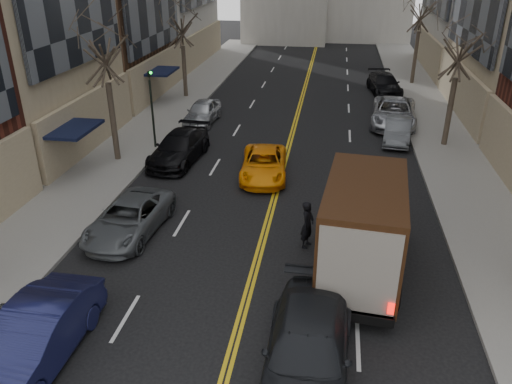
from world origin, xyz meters
The scene contains 17 objects.
sidewalk_left centered at (-9.00, 27.00, 0.07)m, with size 4.00×66.00×0.15m, color slate.
sidewalk_right centered at (9.00, 27.00, 0.07)m, with size 4.00×66.00×0.15m, color slate.
tree_lf_mid centered at (-8.80, 20.00, 6.60)m, with size 3.20×3.20×8.91m.
tree_lf_far centered at (-8.80, 33.00, 6.02)m, with size 3.20×3.20×8.12m.
tree_rt_mid centered at (8.80, 25.00, 6.17)m, with size 3.20×3.20×8.32m.
traffic_signal centered at (-7.39, 22.00, 2.82)m, with size 0.29×0.26×4.70m.
ups_truck centered at (3.61, 11.65, 1.81)m, with size 3.15×6.77×3.60m.
observer_sedan centered at (2.11, 6.64, 0.80)m, with size 2.38×5.59×1.61m.
taxi centered at (-0.82, 19.21, 0.65)m, with size 2.17×4.71×1.31m, color orange.
pedestrian centered at (1.70, 13.01, 0.93)m, with size 0.68×0.45×1.86m, color black.
parked_lf_b centered at (-5.10, 5.94, 0.82)m, with size 1.74×5.00×1.65m, color #13153B.
parked_lf_c centered at (-5.26, 12.92, 0.67)m, with size 2.23×4.83×1.34m, color #54585C.
parked_lf_d centered at (-5.54, 20.54, 0.75)m, with size 2.12×5.20×1.51m, color black.
parked_lf_e centered at (-5.96, 27.13, 0.73)m, with size 1.73×4.29×1.46m, color #B5B8BD.
parked_rt_a centered at (6.19, 25.42, 0.68)m, with size 1.44×4.12×1.36m, color #52555A.
parked_rt_b centered at (6.25, 28.63, 0.82)m, with size 2.71×5.87×1.63m, color #B4B6BC.
parked_rt_c centered at (6.24, 36.60, 0.75)m, with size 2.10×5.17×1.50m, color black.
Camera 1 is at (2.31, -3.29, 10.11)m, focal length 35.00 mm.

